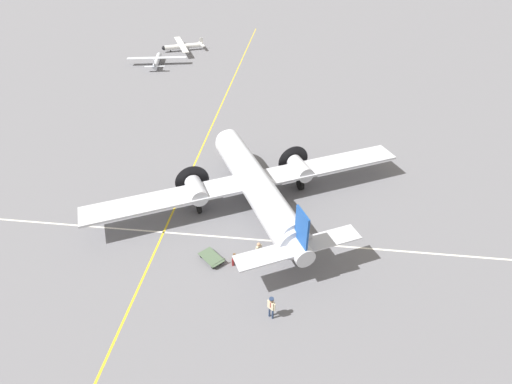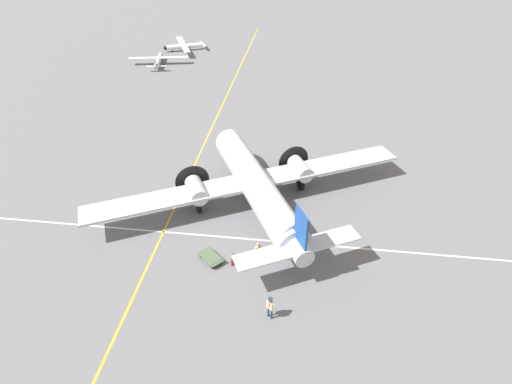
{
  "view_description": "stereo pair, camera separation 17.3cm",
  "coord_description": "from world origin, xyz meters",
  "px_view_note": "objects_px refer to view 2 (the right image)",
  "views": [
    {
      "loc": [
        -26.87,
        -3.12,
        21.33
      ],
      "look_at": [
        0.0,
        0.0,
        1.66
      ],
      "focal_mm": 28.0,
      "sensor_mm": 36.0,
      "label": 1
    },
    {
      "loc": [
        -26.85,
        -3.29,
        21.33
      ],
      "look_at": [
        0.0,
        0.0,
        1.66
      ],
      "focal_mm": 28.0,
      "sensor_mm": 36.0,
      "label": 2
    }
  ],
  "objects_px": {
    "passenger_boarding": "(258,250)",
    "suitcase_near_door": "(234,257)",
    "airliner_main": "(254,181)",
    "traffic_cone": "(270,257)",
    "light_aircraft_taxiing": "(184,46)",
    "suitcase_upright_spare": "(233,261)",
    "baggage_cart": "(211,257)",
    "crew_foreground": "(270,306)",
    "light_aircraft_distant": "(159,60)"
  },
  "relations": [
    {
      "from": "airliner_main",
      "to": "crew_foreground",
      "type": "height_order",
      "value": "airliner_main"
    },
    {
      "from": "passenger_boarding",
      "to": "traffic_cone",
      "type": "bearing_deg",
      "value": -40.54
    },
    {
      "from": "baggage_cart",
      "to": "light_aircraft_taxiing",
      "type": "distance_m",
      "value": 52.17
    },
    {
      "from": "airliner_main",
      "to": "baggage_cart",
      "type": "xyz_separation_m",
      "value": [
        -6.97,
        2.33,
        -2.23
      ]
    },
    {
      "from": "suitcase_near_door",
      "to": "light_aircraft_taxiing",
      "type": "height_order",
      "value": "light_aircraft_taxiing"
    },
    {
      "from": "light_aircraft_distant",
      "to": "traffic_cone",
      "type": "distance_m",
      "value": 46.87
    },
    {
      "from": "baggage_cart",
      "to": "traffic_cone",
      "type": "relative_size",
      "value": 3.35
    },
    {
      "from": "light_aircraft_distant",
      "to": "suitcase_upright_spare",
      "type": "bearing_deg",
      "value": -166.71
    },
    {
      "from": "airliner_main",
      "to": "traffic_cone",
      "type": "bearing_deg",
      "value": 169.87
    },
    {
      "from": "airliner_main",
      "to": "baggage_cart",
      "type": "bearing_deg",
      "value": 134.23
    },
    {
      "from": "airliner_main",
      "to": "light_aircraft_distant",
      "type": "height_order",
      "value": "airliner_main"
    },
    {
      "from": "airliner_main",
      "to": "traffic_cone",
      "type": "height_order",
      "value": "airliner_main"
    },
    {
      "from": "light_aircraft_taxiing",
      "to": "traffic_cone",
      "type": "relative_size",
      "value": 14.63
    },
    {
      "from": "suitcase_upright_spare",
      "to": "baggage_cart",
      "type": "height_order",
      "value": "suitcase_upright_spare"
    },
    {
      "from": "crew_foreground",
      "to": "light_aircraft_taxiing",
      "type": "relative_size",
      "value": 0.19
    },
    {
      "from": "crew_foreground",
      "to": "passenger_boarding",
      "type": "xyz_separation_m",
      "value": [
        4.84,
        1.32,
        -0.06
      ]
    },
    {
      "from": "airliner_main",
      "to": "crew_foreground",
      "type": "relative_size",
      "value": 14.39
    },
    {
      "from": "suitcase_upright_spare",
      "to": "light_aircraft_distant",
      "type": "bearing_deg",
      "value": 24.58
    },
    {
      "from": "passenger_boarding",
      "to": "suitcase_upright_spare",
      "type": "relative_size",
      "value": 2.67
    },
    {
      "from": "airliner_main",
      "to": "light_aircraft_taxiing",
      "type": "distance_m",
      "value": 46.45
    },
    {
      "from": "passenger_boarding",
      "to": "suitcase_near_door",
      "type": "xyz_separation_m",
      "value": [
        -0.2,
        1.79,
        -0.79
      ]
    },
    {
      "from": "crew_foreground",
      "to": "light_aircraft_taxiing",
      "type": "distance_m",
      "value": 57.94
    },
    {
      "from": "suitcase_near_door",
      "to": "suitcase_upright_spare",
      "type": "relative_size",
      "value": 0.9
    },
    {
      "from": "airliner_main",
      "to": "light_aircraft_distant",
      "type": "relative_size",
      "value": 2.73
    },
    {
      "from": "passenger_boarding",
      "to": "light_aircraft_distant",
      "type": "distance_m",
      "value": 46.59
    },
    {
      "from": "passenger_boarding",
      "to": "traffic_cone",
      "type": "distance_m",
      "value": 1.18
    },
    {
      "from": "suitcase_near_door",
      "to": "suitcase_upright_spare",
      "type": "bearing_deg",
      "value": 178.86
    },
    {
      "from": "suitcase_upright_spare",
      "to": "light_aircraft_distant",
      "type": "distance_m",
      "value": 46.36
    },
    {
      "from": "light_aircraft_taxiing",
      "to": "traffic_cone",
      "type": "height_order",
      "value": "light_aircraft_taxiing"
    },
    {
      "from": "suitcase_near_door",
      "to": "light_aircraft_distant",
      "type": "xyz_separation_m",
      "value": [
        41.75,
        19.29,
        0.51
      ]
    },
    {
      "from": "suitcase_upright_spare",
      "to": "baggage_cart",
      "type": "xyz_separation_m",
      "value": [
        0.23,
        1.64,
        -0.03
      ]
    },
    {
      "from": "airliner_main",
      "to": "traffic_cone",
      "type": "distance_m",
      "value": 7.1
    },
    {
      "from": "suitcase_upright_spare",
      "to": "airliner_main",
      "type": "bearing_deg",
      "value": -5.43
    },
    {
      "from": "suitcase_upright_spare",
      "to": "traffic_cone",
      "type": "height_order",
      "value": "suitcase_upright_spare"
    },
    {
      "from": "airliner_main",
      "to": "light_aircraft_taxiing",
      "type": "height_order",
      "value": "airliner_main"
    },
    {
      "from": "airliner_main",
      "to": "suitcase_near_door",
      "type": "bearing_deg",
      "value": 147.0
    },
    {
      "from": "suitcase_upright_spare",
      "to": "baggage_cart",
      "type": "bearing_deg",
      "value": 82.0
    },
    {
      "from": "crew_foreground",
      "to": "passenger_boarding",
      "type": "distance_m",
      "value": 5.01
    },
    {
      "from": "baggage_cart",
      "to": "passenger_boarding",
      "type": "bearing_deg",
      "value": -131.03
    },
    {
      "from": "light_aircraft_distant",
      "to": "light_aircraft_taxiing",
      "type": "relative_size",
      "value": 1.0
    },
    {
      "from": "crew_foreground",
      "to": "passenger_boarding",
      "type": "bearing_deg",
      "value": -41.67
    },
    {
      "from": "crew_foreground",
      "to": "suitcase_near_door",
      "type": "relative_size",
      "value": 3.06
    },
    {
      "from": "crew_foreground",
      "to": "traffic_cone",
      "type": "bearing_deg",
      "value": -51.92
    },
    {
      "from": "passenger_boarding",
      "to": "suitcase_near_door",
      "type": "height_order",
      "value": "passenger_boarding"
    },
    {
      "from": "airliner_main",
      "to": "light_aircraft_taxiing",
      "type": "bearing_deg",
      "value": -4.57
    },
    {
      "from": "passenger_boarding",
      "to": "traffic_cone",
      "type": "xyz_separation_m",
      "value": [
        0.14,
        -0.88,
        -0.77
      ]
    },
    {
      "from": "suitcase_near_door",
      "to": "light_aircraft_taxiing",
      "type": "distance_m",
      "value": 52.52
    },
    {
      "from": "suitcase_upright_spare",
      "to": "suitcase_near_door",
      "type": "bearing_deg",
      "value": -1.14
    },
    {
      "from": "airliner_main",
      "to": "traffic_cone",
      "type": "relative_size",
      "value": 40.1
    },
    {
      "from": "baggage_cart",
      "to": "traffic_cone",
      "type": "height_order",
      "value": "traffic_cone"
    }
  ]
}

